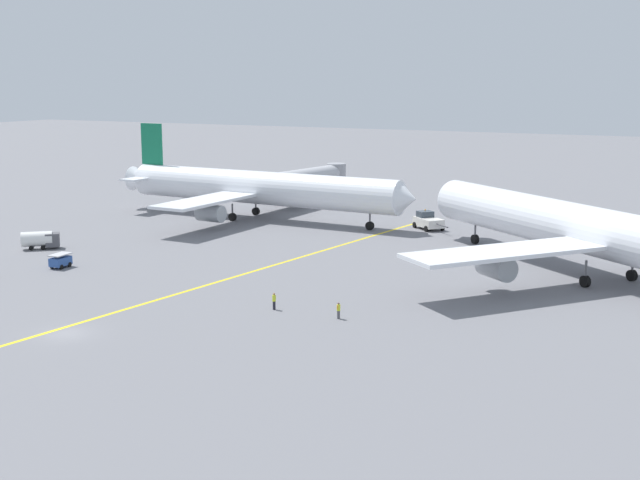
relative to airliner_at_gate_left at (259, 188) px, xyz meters
The scene contains 10 objects.
ground_plane 63.78m from the airliner_at_gate_left, 74.60° to the right, with size 600.00×600.00×0.00m, color slate.
taxiway_stripe 54.10m from the airliner_at_gate_left, 72.24° to the right, with size 0.50×120.00×0.01m, color yellow.
airliner_at_gate_left is the anchor object (origin of this frame).
airliner_being_pushed 57.66m from the airliner_at_gate_left, 17.87° to the right, with size 50.74×43.75×15.88m.
pushback_tug 28.08m from the airliner_at_gate_left, ahead, with size 7.23×6.56×2.93m.
gse_baggage_cart_near_cluster 41.79m from the airliner_at_gate_left, 94.19° to the right, with size 1.79×2.85×1.71m.
gse_fuel_bowser_stubby 36.92m from the airliner_at_gate_left, 111.78° to the right, with size 4.91×4.67×2.40m.
ground_crew_ramp_agent_by_cones 58.82m from the airliner_at_gate_left, 51.42° to the right, with size 0.36×0.50×1.60m.
ground_crew_marshaller_foreground 54.72m from the airliner_at_gate_left, 57.27° to the right, with size 0.36×0.36×1.72m.
jet_bridge 27.23m from the airliner_at_gate_left, 98.99° to the left, with size 6.62×21.88×5.94m.
Camera 1 is at (53.25, -53.90, 22.53)m, focal length 46.97 mm.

